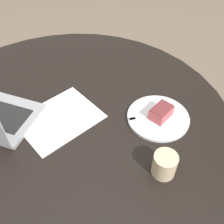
% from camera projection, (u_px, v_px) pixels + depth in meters
% --- Properties ---
extents(ground_plane, '(12.00, 12.00, 0.00)m').
position_uv_depth(ground_plane, '(81.00, 197.00, 1.58)').
color(ground_plane, '#6B5B4C').
extents(dining_table, '(1.39, 1.39, 0.70)m').
position_uv_depth(dining_table, '(69.00, 135.00, 1.15)').
color(dining_table, black).
rests_on(dining_table, ground_plane).
extents(paper_document, '(0.33, 0.27, 0.00)m').
position_uv_depth(paper_document, '(59.00, 118.00, 1.08)').
color(paper_document, white).
rests_on(paper_document, dining_table).
extents(plate, '(0.26, 0.26, 0.01)m').
position_uv_depth(plate, '(158.00, 117.00, 1.08)').
color(plate, silver).
rests_on(plate, dining_table).
extents(cake_slice, '(0.10, 0.08, 0.05)m').
position_uv_depth(cake_slice, '(161.00, 112.00, 1.06)').
color(cake_slice, '#B74C51').
rests_on(cake_slice, plate).
extents(fork, '(0.17, 0.08, 0.00)m').
position_uv_depth(fork, '(145.00, 117.00, 1.07)').
color(fork, silver).
rests_on(fork, plate).
extents(coffee_glass, '(0.08, 0.08, 0.09)m').
position_uv_depth(coffee_glass, '(164.00, 165.00, 0.88)').
color(coffee_glass, '#C6AD89').
rests_on(coffee_glass, dining_table).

